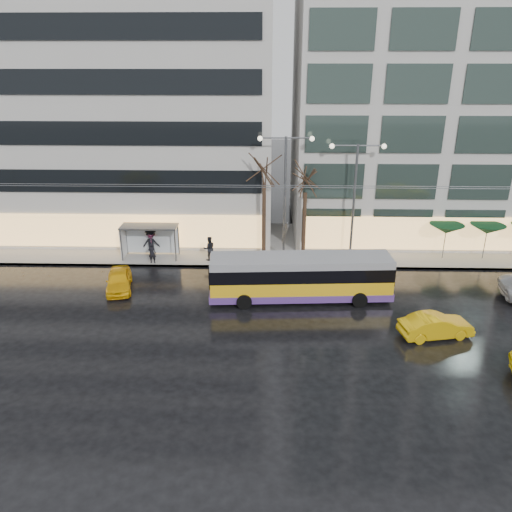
{
  "coord_description": "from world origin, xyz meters",
  "views": [
    {
      "loc": [
        0.88,
        -24.3,
        14.27
      ],
      "look_at": [
        0.08,
        5.0,
        2.53
      ],
      "focal_mm": 35.0,
      "sensor_mm": 36.0,
      "label": 1
    }
  ],
  "objects_px": {
    "bus_shelter": "(145,234)",
    "trolleybus": "(300,279)",
    "street_lamp_near": "(285,181)",
    "taxi_a": "(119,280)"
  },
  "relations": [
    {
      "from": "bus_shelter",
      "to": "trolleybus",
      "type": "bearing_deg",
      "value": -30.46
    },
    {
      "from": "bus_shelter",
      "to": "taxi_a",
      "type": "height_order",
      "value": "bus_shelter"
    },
    {
      "from": "trolleybus",
      "to": "bus_shelter",
      "type": "bearing_deg",
      "value": 149.54
    },
    {
      "from": "taxi_a",
      "to": "trolleybus",
      "type": "bearing_deg",
      "value": -18.16
    },
    {
      "from": "trolleybus",
      "to": "taxi_a",
      "type": "height_order",
      "value": "trolleybus"
    },
    {
      "from": "street_lamp_near",
      "to": "taxi_a",
      "type": "relative_size",
      "value": 2.34
    },
    {
      "from": "trolleybus",
      "to": "taxi_a",
      "type": "bearing_deg",
      "value": 174.64
    },
    {
      "from": "trolleybus",
      "to": "taxi_a",
      "type": "relative_size",
      "value": 2.94
    },
    {
      "from": "bus_shelter",
      "to": "street_lamp_near",
      "type": "height_order",
      "value": "street_lamp_near"
    },
    {
      "from": "trolleybus",
      "to": "street_lamp_near",
      "type": "height_order",
      "value": "street_lamp_near"
    }
  ]
}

